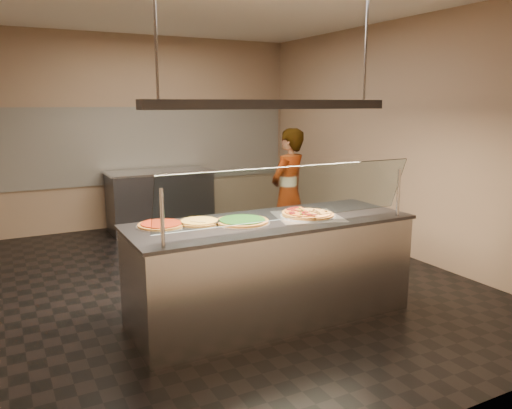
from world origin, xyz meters
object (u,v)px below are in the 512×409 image
pizza_tomato (161,225)px  worker (288,192)px  perforated_tray (308,216)px  pizza_spatula (205,222)px  heat_lamp_housing (272,104)px  half_pizza_pepperoni (297,214)px  half_pizza_sausage (318,213)px  pizza_spinach (242,221)px  sneeze_guard (292,194)px  pizza_cheese (199,222)px  serving_counter (271,269)px  prep_table (160,200)px

pizza_tomato → worker: (2.12, 1.40, -0.12)m
perforated_tray → pizza_spatula: 0.97m
worker → heat_lamp_housing: (-1.17, -1.63, 1.12)m
half_pizza_pepperoni → half_pizza_sausage: 0.23m
half_pizza_sausage → pizza_spinach: bearing=175.3°
sneeze_guard → half_pizza_sausage: bearing=32.1°
sneeze_guard → worker: (1.17, 1.97, -0.40)m
pizza_tomato → heat_lamp_housing: 1.40m
perforated_tray → half_pizza_pepperoni: half_pizza_pepperoni is taller
pizza_cheese → sneeze_guard: bearing=-39.9°
worker → half_pizza_sausage: bearing=42.2°
half_pizza_pepperoni → serving_counter: bearing=171.7°
serving_counter → pizza_tomato: (-0.95, 0.23, 0.48)m
sneeze_guard → pizza_spatula: size_ratio=8.28×
half_pizza_sausage → pizza_tomato: 1.46m
serving_counter → half_pizza_pepperoni: (0.25, -0.04, 0.50)m
half_pizza_sausage → pizza_spinach: size_ratio=1.06×
half_pizza_pepperoni → pizza_spatula: 0.86m
pizza_cheese → pizza_spinach: bearing=-24.3°
serving_counter → pizza_cheese: size_ratio=6.44×
half_pizza_sausage → prep_table: bearing=96.2°
sneeze_guard → pizza_spatula: 0.79m
half_pizza_sausage → worker: size_ratio=0.32×
sneeze_guard → pizza_spinach: 0.54m
perforated_tray → half_pizza_sausage: size_ratio=1.35×
pizza_spinach → heat_lamp_housing: 1.04m
pizza_tomato → worker: size_ratio=0.26×
serving_counter → sneeze_guard: 0.83m
pizza_spatula → worker: bearing=40.8°
perforated_tray → worker: size_ratio=0.43×
pizza_tomato → half_pizza_sausage: bearing=-10.8°
pizza_spinach → pizza_cheese: pizza_spinach is taller
half_pizza_pepperoni → pizza_cheese: size_ratio=1.31×
pizza_spinach → half_pizza_sausage: bearing=-4.7°
half_pizza_sausage → pizza_cheese: bearing=168.9°
perforated_tray → serving_counter: bearing=174.2°
half_pizza_sausage → heat_lamp_housing: 1.11m
heat_lamp_housing → pizza_tomato: bearing=166.2°
half_pizza_pepperoni → pizza_tomato: bearing=167.3°
half_pizza_pepperoni → prep_table: size_ratio=0.33×
half_pizza_pepperoni → pizza_spatula: size_ratio=1.85×
perforated_tray → pizza_tomato: 1.34m
pizza_tomato → serving_counter: bearing=-13.8°
pizza_spatula → prep_table: (0.68, 3.60, -0.49)m
perforated_tray → pizza_cheese: (-0.99, 0.21, 0.01)m
worker → heat_lamp_housing: heat_lamp_housing is taller
half_pizza_sausage → pizza_cheese: (-1.11, 0.22, -0.01)m
pizza_tomato → prep_table: size_ratio=0.27×
perforated_tray → heat_lamp_housing: (-0.37, 0.04, 1.01)m
pizza_cheese → prep_table: (0.70, 3.52, -0.48)m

